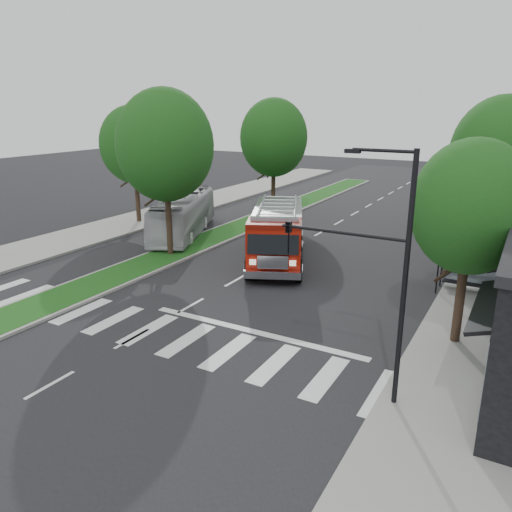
% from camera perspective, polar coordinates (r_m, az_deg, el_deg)
% --- Properties ---
extents(ground, '(140.00, 140.00, 0.00)m').
position_cam_1_polar(ground, '(23.93, -7.45, -5.66)').
color(ground, black).
rests_on(ground, ground).
extents(sidewalk_right, '(5.00, 80.00, 0.15)m').
position_cam_1_polar(sidewalk_right, '(29.05, 25.98, -3.02)').
color(sidewalk_right, gray).
rests_on(sidewalk_right, ground).
extents(sidewalk_left, '(5.00, 80.00, 0.15)m').
position_cam_1_polar(sidewalk_left, '(40.28, -15.64, 3.30)').
color(sidewalk_left, gray).
rests_on(sidewalk_left, ground).
extents(median, '(3.00, 50.00, 0.15)m').
position_cam_1_polar(median, '(41.54, 0.68, 4.34)').
color(median, gray).
rests_on(median, ground).
extents(bus_shelter, '(3.20, 1.60, 2.61)m').
position_cam_1_polar(bus_shelter, '(26.79, 23.47, 0.14)').
color(bus_shelter, black).
rests_on(bus_shelter, ground).
extents(tree_right_near, '(4.40, 4.40, 8.05)m').
position_cam_1_polar(tree_right_near, '(20.01, 23.41, 5.10)').
color(tree_right_near, black).
rests_on(tree_right_near, ground).
extents(tree_right_mid, '(5.60, 5.60, 9.72)m').
position_cam_1_polar(tree_right_mid, '(31.75, 26.21, 10.46)').
color(tree_right_mid, black).
rests_on(tree_right_mid, ground).
extents(tree_right_far, '(5.00, 5.00, 8.73)m').
position_cam_1_polar(tree_right_far, '(41.76, 27.08, 10.60)').
color(tree_right_far, black).
rests_on(tree_right_far, ground).
extents(tree_median_near, '(5.80, 5.80, 10.16)m').
position_cam_1_polar(tree_median_near, '(30.64, -10.36, 12.32)').
color(tree_median_near, black).
rests_on(tree_median_near, ground).
extents(tree_median_far, '(5.60, 5.60, 9.72)m').
position_cam_1_polar(tree_median_far, '(42.39, 2.04, 13.35)').
color(tree_median_far, black).
rests_on(tree_median_far, ground).
extents(tree_left_mid, '(5.20, 5.20, 9.16)m').
position_cam_1_polar(tree_left_mid, '(40.44, -13.79, 12.25)').
color(tree_left_mid, black).
rests_on(tree_left_mid, ground).
extents(streetlight_right_near, '(4.08, 0.22, 8.00)m').
position_cam_1_polar(streetlight_right_near, '(15.26, 13.57, -0.58)').
color(streetlight_right_near, black).
rests_on(streetlight_right_near, ground).
extents(streetlight_right_far, '(2.11, 0.20, 8.00)m').
position_cam_1_polar(streetlight_right_far, '(38.00, 24.73, 8.37)').
color(streetlight_right_far, black).
rests_on(streetlight_right_far, ground).
extents(fire_engine, '(6.76, 10.25, 3.44)m').
position_cam_1_polar(fire_engine, '(30.19, 2.42, 2.56)').
color(fire_engine, '#660E05').
rests_on(fire_engine, ground).
extents(city_bus, '(6.54, 10.78, 2.97)m').
position_cam_1_polar(city_bus, '(36.60, -8.29, 4.69)').
color(city_bus, silver).
rests_on(city_bus, ground).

